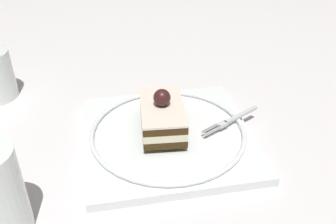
{
  "coord_description": "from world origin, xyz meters",
  "views": [
    {
      "loc": [
        0.42,
        -0.05,
        0.34
      ],
      "look_at": [
        -0.02,
        0.01,
        0.05
      ],
      "focal_mm": 40.25,
      "sensor_mm": 36.0,
      "label": 1
    }
  ],
  "objects": [
    {
      "name": "dessert_plate",
      "position": [
        -0.02,
        0.01,
        0.01
      ],
      "size": [
        0.25,
        0.25,
        0.02
      ],
      "color": "white",
      "rests_on": "ground_plane"
    },
    {
      "name": "cake_slice",
      "position": [
        -0.02,
        -0.0,
        0.04
      ],
      "size": [
        0.11,
        0.06,
        0.06
      ],
      "color": "#34240D",
      "rests_on": "dessert_plate"
    },
    {
      "name": "fork",
      "position": [
        -0.02,
        0.1,
        0.02
      ],
      "size": [
        0.06,
        0.1,
        0.0
      ],
      "color": "silver",
      "rests_on": "dessert_plate"
    },
    {
      "name": "ground_plane",
      "position": [
        0.0,
        0.0,
        0.0
      ],
      "size": [
        2.4,
        2.4,
        0.0
      ],
      "primitive_type": "plane",
      "color": "silver"
    }
  ]
}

